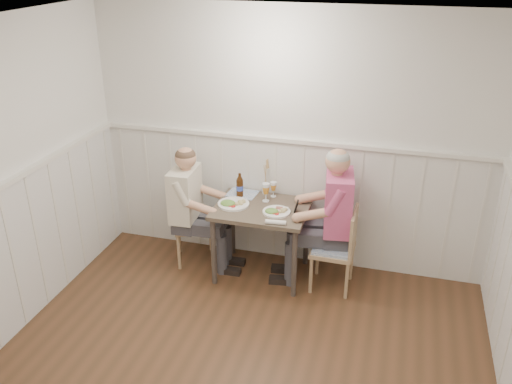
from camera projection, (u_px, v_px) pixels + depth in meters
room_shell at (211, 227)px, 3.27m from camera, size 4.04×4.54×2.60m
wainscot at (245, 280)px, 4.21m from camera, size 4.00×4.49×1.34m
dining_table at (262, 216)px, 5.28m from camera, size 0.90×0.70×0.75m
chair_right at (339, 246)px, 5.14m from camera, size 0.40×0.40×0.84m
chair_left at (189, 221)px, 5.60m from camera, size 0.52×0.52×0.85m
man_in_pink at (332, 228)px, 5.17m from camera, size 0.70×0.49×1.42m
diner_cream at (190, 217)px, 5.48m from camera, size 0.62×0.43×1.32m
plate_man at (276, 211)px, 5.12m from camera, size 0.27×0.27×0.07m
plate_diner at (232, 203)px, 5.27m from camera, size 0.31×0.31×0.08m
beer_glass_a at (273, 187)px, 5.41m from camera, size 0.06×0.06×0.16m
beer_glass_b at (266, 189)px, 5.31m from camera, size 0.08×0.08×0.19m
beer_bottle at (240, 186)px, 5.41m from camera, size 0.07×0.07×0.25m
rolled_napkin at (276, 222)px, 4.91m from camera, size 0.19×0.06×0.04m
grass_vase at (264, 177)px, 5.45m from camera, size 0.05×0.05×0.40m
gingham_mat at (242, 194)px, 5.52m from camera, size 0.31×0.26×0.01m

